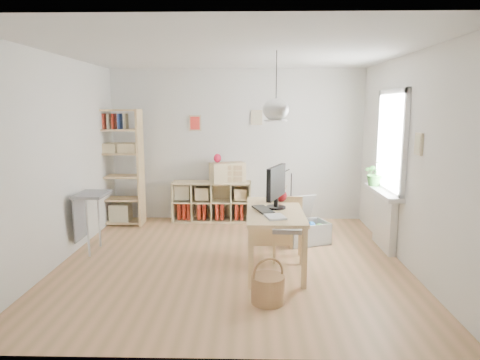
{
  "coord_description": "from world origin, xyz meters",
  "views": [
    {
      "loc": [
        0.24,
        -5.44,
        2.03
      ],
      "look_at": [
        0.1,
        0.3,
        1.05
      ],
      "focal_mm": 32.0,
      "sensor_mm": 36.0,
      "label": 1
    }
  ],
  "objects_px": {
    "tall_bookshelf": "(118,163)",
    "storage_chest": "(305,228)",
    "desk": "(274,216)",
    "chair": "(287,224)",
    "drawer_chest": "(227,172)",
    "cube_shelf": "(211,204)",
    "monitor": "(276,185)"
  },
  "relations": [
    {
      "from": "desk",
      "to": "storage_chest",
      "type": "distance_m",
      "value": 1.23
    },
    {
      "from": "drawer_chest",
      "to": "chair",
      "type": "bearing_deg",
      "value": -88.67
    },
    {
      "from": "tall_bookshelf",
      "to": "chair",
      "type": "xyz_separation_m",
      "value": [
        2.78,
        -1.65,
        -0.62
      ]
    },
    {
      "from": "desk",
      "to": "chair",
      "type": "height_order",
      "value": "chair"
    },
    {
      "from": "cube_shelf",
      "to": "tall_bookshelf",
      "type": "height_order",
      "value": "tall_bookshelf"
    },
    {
      "from": "desk",
      "to": "storage_chest",
      "type": "relative_size",
      "value": 1.69
    },
    {
      "from": "chair",
      "to": "storage_chest",
      "type": "height_order",
      "value": "chair"
    },
    {
      "from": "cube_shelf",
      "to": "drawer_chest",
      "type": "xyz_separation_m",
      "value": [
        0.31,
        -0.04,
        0.59
      ]
    },
    {
      "from": "desk",
      "to": "chair",
      "type": "relative_size",
      "value": 1.81
    },
    {
      "from": "chair",
      "to": "storage_chest",
      "type": "distance_m",
      "value": 0.83
    },
    {
      "from": "chair",
      "to": "drawer_chest",
      "type": "distance_m",
      "value": 2.14
    },
    {
      "from": "desk",
      "to": "tall_bookshelf",
      "type": "xyz_separation_m",
      "value": [
        -2.59,
        1.95,
        0.43
      ]
    },
    {
      "from": "tall_bookshelf",
      "to": "drawer_chest",
      "type": "relative_size",
      "value": 3.33
    },
    {
      "from": "desk",
      "to": "cube_shelf",
      "type": "distance_m",
      "value": 2.48
    },
    {
      "from": "cube_shelf",
      "to": "tall_bookshelf",
      "type": "distance_m",
      "value": 1.77
    },
    {
      "from": "monitor",
      "to": "drawer_chest",
      "type": "height_order",
      "value": "monitor"
    },
    {
      "from": "tall_bookshelf",
      "to": "chair",
      "type": "distance_m",
      "value": 3.29
    },
    {
      "from": "chair",
      "to": "cube_shelf",
      "type": "bearing_deg",
      "value": 125.46
    },
    {
      "from": "desk",
      "to": "cube_shelf",
      "type": "bearing_deg",
      "value": 114.61
    },
    {
      "from": "desk",
      "to": "monitor",
      "type": "height_order",
      "value": "monitor"
    },
    {
      "from": "chair",
      "to": "storage_chest",
      "type": "bearing_deg",
      "value": 68.66
    },
    {
      "from": "chair",
      "to": "monitor",
      "type": "relative_size",
      "value": 1.36
    },
    {
      "from": "cube_shelf",
      "to": "monitor",
      "type": "height_order",
      "value": "monitor"
    },
    {
      "from": "storage_chest",
      "to": "monitor",
      "type": "bearing_deg",
      "value": -138.03
    },
    {
      "from": "tall_bookshelf",
      "to": "drawer_chest",
      "type": "distance_m",
      "value": 1.9
    },
    {
      "from": "cube_shelf",
      "to": "tall_bookshelf",
      "type": "relative_size",
      "value": 0.7
    },
    {
      "from": "cube_shelf",
      "to": "storage_chest",
      "type": "relative_size",
      "value": 1.58
    },
    {
      "from": "tall_bookshelf",
      "to": "storage_chest",
      "type": "bearing_deg",
      "value": -16.64
    },
    {
      "from": "cube_shelf",
      "to": "desk",
      "type": "bearing_deg",
      "value": -65.39
    },
    {
      "from": "cube_shelf",
      "to": "storage_chest",
      "type": "height_order",
      "value": "cube_shelf"
    },
    {
      "from": "tall_bookshelf",
      "to": "monitor",
      "type": "distance_m",
      "value": 3.22
    },
    {
      "from": "cube_shelf",
      "to": "storage_chest",
      "type": "xyz_separation_m",
      "value": [
        1.55,
        -1.21,
        -0.08
      ]
    }
  ]
}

